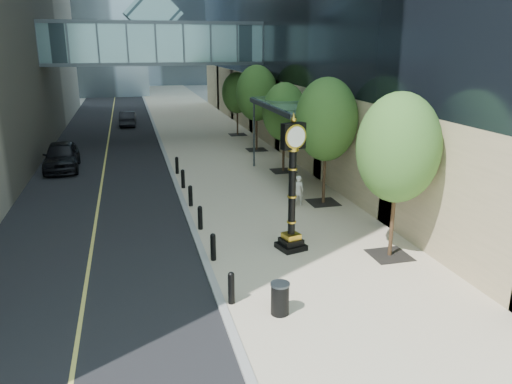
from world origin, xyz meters
TOP-DOWN VIEW (x-y plane):
  - ground at (0.00, 0.00)m, footprint 320.00×320.00m
  - road at (-7.00, 40.00)m, footprint 8.00×180.00m
  - sidewalk at (1.00, 40.00)m, footprint 8.00×180.00m
  - curb at (-3.00, 40.00)m, footprint 0.25×180.00m
  - skywalk at (-3.00, 28.00)m, footprint 17.00×4.20m
  - entrance_canopy at (3.48, 14.00)m, footprint 3.00×8.00m
  - bollard_row at (-2.70, 9.00)m, footprint 0.20×16.20m
  - street_trees at (3.60, 15.10)m, footprint 2.93×28.70m
  - street_clock at (0.30, 4.47)m, footprint 1.13×1.13m
  - trash_bin at (-1.48, 0.07)m, footprint 0.68×0.68m
  - pedestrian at (2.25, 9.36)m, footprint 0.60×0.45m
  - car_near at (-9.45, 19.96)m, footprint 2.20×5.06m
  - car_far at (-5.35, 36.63)m, footprint 1.63×4.15m

SIDE VIEW (x-z plane):
  - ground at x=0.00m, z-range 0.00..0.00m
  - road at x=-7.00m, z-range 0.00..0.02m
  - sidewalk at x=1.00m, z-range 0.00..0.06m
  - curb at x=-3.00m, z-range 0.00..0.07m
  - bollard_row at x=-2.70m, z-range 0.06..0.96m
  - trash_bin at x=-1.48m, z-range 0.06..0.96m
  - car_far at x=-5.35m, z-range 0.02..1.36m
  - pedestrian at x=2.25m, z-range 0.06..1.55m
  - car_near at x=-9.45m, z-range 0.02..1.72m
  - street_clock at x=0.30m, z-range -0.27..4.70m
  - street_trees at x=3.60m, z-range 0.92..6.95m
  - entrance_canopy at x=3.48m, z-range 2.00..6.38m
  - skywalk at x=-3.00m, z-range 4.81..10.61m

